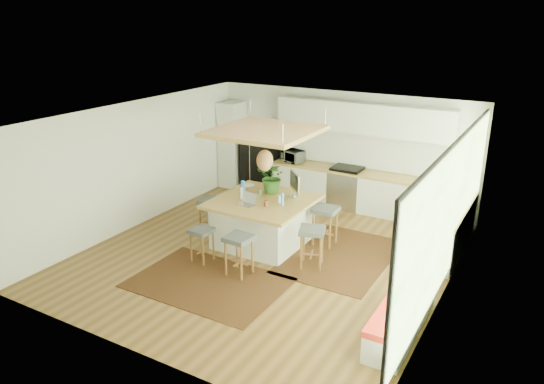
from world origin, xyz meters
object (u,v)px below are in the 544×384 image
Objects in this scene: stool_near_left at (202,243)px; stool_right_front at (312,249)px; laptop at (246,199)px; stool_right_back at (325,228)px; island at (263,222)px; island_plant at (273,180)px; monitor at (295,185)px; stool_near_right at (239,256)px; microwave at (293,155)px; stool_left_side at (212,218)px; fridge at (259,156)px.

stool_near_left is 2.04m from stool_right_front.
laptop is (-1.42, 0.04, 0.70)m from stool_right_front.
island is at bearing -153.60° from stool_right_back.
island is 1.24m from stool_right_back.
island_plant reaches higher than laptop.
monitor is at bearing 58.50° from stool_near_left.
monitor is at bearing 44.20° from island.
island is at bearing 102.94° from stool_near_right.
stool_near_right is at bearing -77.06° from island.
monitor is (0.60, 0.85, 0.14)m from laptop.
stool_near_left is 1.94× the size of laptop.
stool_near_right reaches higher than stool_near_left.
island_plant is (0.72, -2.24, 0.08)m from microwave.
microwave is at bearing 104.86° from stool_near_right.
island_plant is at bearing 29.26° from stool_left_side.
fridge is 3.15× the size of microwave.
island_plant is at bearing -138.71° from monitor.
monitor is at bearing 85.06° from stool_near_right.
island is 0.72m from laptop.
island_plant is (-1.16, -0.06, 0.83)m from stool_right_back.
stool_near_left is 0.83× the size of stool_right_back.
island is 2.91m from microwave.
stool_right_front is 1.83m from island_plant.
fridge is at bearing 126.92° from island_plant.
monitor reaches higher than stool_near_right.
island is 2.37× the size of stool_left_side.
island is at bearing 161.24° from stool_right_front.
microwave is (-1.08, 4.08, 0.75)m from stool_near_right.
island is at bearing 6.58° from stool_left_side.
stool_right_front is at bearing 5.45° from laptop.
island_plant reaches higher than stool_near_left.
monitor is (-0.83, 0.89, 0.83)m from stool_right_front.
monitor is (1.04, 1.70, 0.83)m from stool_near_left.
island is 2.34× the size of stool_right_back.
monitor is (1.63, 0.59, 0.83)m from stool_left_side.
fridge is 2.17× the size of stool_left_side.
fridge is 3.56m from laptop.
fridge is 2.59× the size of stool_near_left.
stool_right_back is at bearing 44.52° from laptop.
monitor is at bearing 62.07° from laptop.
stool_left_side is (-2.46, 0.30, 0.00)m from stool_right_front.
fridge is 3.30m from island.
fridge reaches higher than laptop.
stool_near_right is 1.33× the size of monitor.
microwave is at bearing 107.84° from island_plant.
stool_near_left is 2.46m from stool_right_back.
stool_right_back is 1.71m from laptop.
microwave is (-0.77, 2.73, 0.64)m from island.
stool_near_left is 0.88× the size of stool_near_right.
stool_right_front is at bearing -33.54° from fridge.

